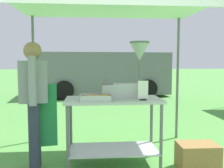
% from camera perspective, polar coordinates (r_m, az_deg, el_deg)
% --- Properties ---
extents(ground_plane, '(70.00, 70.00, 0.00)m').
position_cam_1_polar(ground_plane, '(8.06, -4.52, -4.73)').
color(ground_plane, '#519342').
extents(stall_canopy, '(2.68, 2.13, 2.17)m').
position_cam_1_polar(stall_canopy, '(3.51, 0.15, 16.68)').
color(stall_canopy, slate).
rests_on(stall_canopy, ground).
extents(donut_cart, '(1.24, 0.61, 0.89)m').
position_cam_1_polar(donut_cart, '(3.42, 0.29, -7.47)').
color(donut_cart, '#B7B7BC').
rests_on(donut_cart, ground).
extents(donut_tray, '(0.39, 0.28, 0.07)m').
position_cam_1_polar(donut_tray, '(3.23, -3.68, -3.09)').
color(donut_tray, '#B7B7BC').
rests_on(donut_tray, donut_cart).
extents(donut_fryer, '(0.63, 0.28, 0.74)m').
position_cam_1_polar(donut_fryer, '(3.44, 3.37, 1.58)').
color(donut_fryer, '#B7B7BC').
rests_on(donut_fryer, donut_cart).
extents(menu_sign, '(0.13, 0.05, 0.24)m').
position_cam_1_polar(menu_sign, '(3.24, 6.84, -1.74)').
color(menu_sign, black).
rests_on(menu_sign, donut_cart).
extents(vendor, '(0.46, 0.54, 1.61)m').
position_cam_1_polar(vendor, '(3.38, -16.71, -3.15)').
color(vendor, '#2D3347').
rests_on(vendor, ground).
extents(supply_crate, '(0.50, 0.36, 0.33)m').
position_cam_1_polar(supply_crate, '(3.58, 18.28, -14.91)').
color(supply_crate, olive).
rests_on(supply_crate, ground).
extents(van_grey, '(5.12, 2.45, 1.69)m').
position_cam_1_polar(van_grey, '(10.29, -1.97, 2.34)').
color(van_grey, slate).
rests_on(van_grey, ground).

